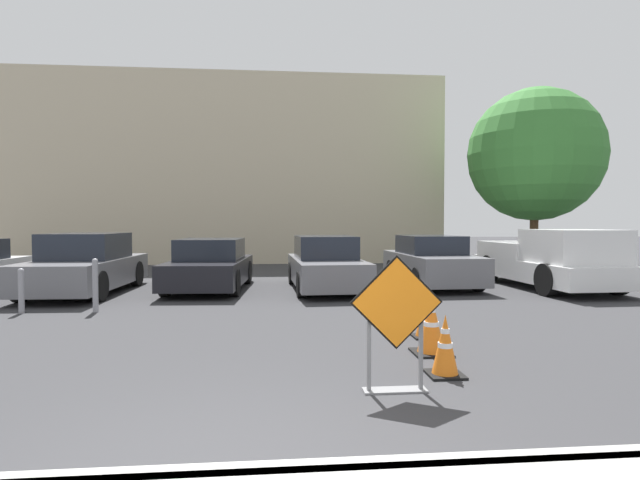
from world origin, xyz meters
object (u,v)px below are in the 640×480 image
object	(u,v)px
traffic_cone_nearest	(445,346)
road_closed_sign	(396,316)
parked_car_third	(210,266)
bollard_nearest	(95,284)
parked_car_fifth	(431,262)
parked_car_fourth	(325,265)
pickup_truck	(554,262)
traffic_cone_second	(431,325)
traffic_cone_third	(425,315)
bollard_second	(21,289)
parked_car_second	(85,266)

from	to	relation	value
traffic_cone_nearest	road_closed_sign	bearing A→B (deg)	-144.03
traffic_cone_nearest	parked_car_third	world-z (taller)	parked_car_third
bollard_nearest	parked_car_fifth	bearing A→B (deg)	23.43
parked_car_fourth	pickup_truck	size ratio (longest dim) A/B	0.85
traffic_cone_second	pickup_truck	size ratio (longest dim) A/B	0.16
parked_car_fourth	pickup_truck	xyz separation A→B (m)	(6.17, -0.47, 0.07)
road_closed_sign	parked_car_third	xyz separation A→B (m)	(-2.99, 8.43, -0.18)
parked_car_fourth	pickup_truck	bearing A→B (deg)	173.27
parked_car_third	bollard_nearest	size ratio (longest dim) A/B	3.90
parked_car_fourth	pickup_truck	distance (m)	6.19
traffic_cone_third	bollard_second	world-z (taller)	bollard_second
parked_car_second	bollard_nearest	world-z (taller)	parked_car_second
parked_car_second	traffic_cone_third	bearing A→B (deg)	143.50
road_closed_sign	bollard_nearest	world-z (taller)	road_closed_sign
parked_car_third	parked_car_fourth	xyz separation A→B (m)	(3.08, -0.28, 0.02)
road_closed_sign	parked_car_third	size ratio (longest dim) A/B	0.35
traffic_cone_nearest	traffic_cone_third	distance (m)	1.95
parked_car_third	parked_car_fifth	size ratio (longest dim) A/B	1.00
road_closed_sign	pickup_truck	distance (m)	9.91
parked_car_fourth	road_closed_sign	bearing A→B (deg)	86.97
bollard_second	parked_car_third	bearing A→B (deg)	44.39
traffic_cone_third	parked_car_second	size ratio (longest dim) A/B	0.16
traffic_cone_third	pickup_truck	bearing A→B (deg)	45.23
parked_car_second	parked_car_fifth	xyz separation A→B (m)	(9.24, 0.66, -0.04)
parked_car_second	road_closed_sign	bearing A→B (deg)	128.64
parked_car_fourth	bollard_second	xyz separation A→B (m)	(-6.36, -2.94, -0.19)
parked_car_fifth	bollard_nearest	distance (m)	8.75
parked_car_fourth	bollard_nearest	bearing A→B (deg)	28.30
pickup_truck	parked_car_fourth	bearing A→B (deg)	-5.55
parked_car_fourth	traffic_cone_second	bearing A→B (deg)	94.20
bollard_nearest	bollard_second	bearing A→B (deg)	180.00
traffic_cone_second	bollard_second	distance (m)	8.05
parked_car_third	bollard_nearest	bearing A→B (deg)	63.54
road_closed_sign	traffic_cone_third	world-z (taller)	road_closed_sign
traffic_cone_second	bollard_second	world-z (taller)	bollard_second
bollard_nearest	parked_car_fourth	bearing A→B (deg)	30.70
road_closed_sign	parked_car_fifth	xyz separation A→B (m)	(3.17, 8.69, -0.15)
road_closed_sign	bollard_nearest	size ratio (longest dim) A/B	1.35
traffic_cone_third	parked_car_fourth	world-z (taller)	parked_car_fourth
traffic_cone_third	bollard_second	distance (m)	7.84
traffic_cone_second	parked_car_third	distance (m)	7.94
road_closed_sign	parked_car_fourth	distance (m)	8.15
parked_car_third	traffic_cone_third	bearing A→B (deg)	127.80
traffic_cone_third	pickup_truck	distance (m)	7.39
parked_car_second	bollard_second	world-z (taller)	parked_car_second
traffic_cone_second	traffic_cone_third	distance (m)	0.98
traffic_cone_nearest	parked_car_second	size ratio (longest dim) A/B	0.16
traffic_cone_third	parked_car_fourth	size ratio (longest dim) A/B	0.16
road_closed_sign	parked_car_fifth	world-z (taller)	road_closed_sign
traffic_cone_nearest	parked_car_third	xyz separation A→B (m)	(-3.70, 7.91, 0.29)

